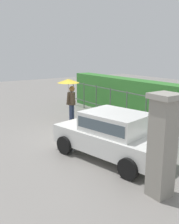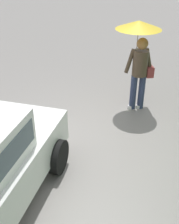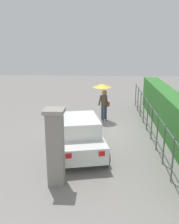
# 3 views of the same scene
# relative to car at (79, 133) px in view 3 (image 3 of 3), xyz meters

# --- Properties ---
(ground_plane) EXTENTS (40.00, 40.00, 0.00)m
(ground_plane) POSITION_rel_car_xyz_m (-2.34, 0.33, -0.80)
(ground_plane) COLOR gray
(car) EXTENTS (3.97, 2.47, 1.48)m
(car) POSITION_rel_car_xyz_m (0.00, 0.00, 0.00)
(car) COLOR white
(car) RESTS_ON ground
(pedestrian) EXTENTS (0.99, 0.99, 2.06)m
(pedestrian) POSITION_rel_car_xyz_m (-4.22, 0.93, 0.71)
(pedestrian) COLOR #2D3856
(pedestrian) RESTS_ON ground
(gate_pillar) EXTENTS (0.60, 0.60, 2.42)m
(gate_pillar) POSITION_rel_car_xyz_m (2.31, -0.49, 0.44)
(gate_pillar) COLOR gray
(gate_pillar) RESTS_ON ground
(fence_section) EXTENTS (10.88, 0.05, 1.50)m
(fence_section) POSITION_rel_car_xyz_m (-2.17, 3.12, 0.02)
(fence_section) COLOR #59605B
(fence_section) RESTS_ON ground
(hedge_row) EXTENTS (11.83, 0.90, 1.90)m
(hedge_row) POSITION_rel_car_xyz_m (-2.17, 4.13, 0.15)
(hedge_row) COLOR #387F33
(hedge_row) RESTS_ON ground
(puddle_near) EXTENTS (0.79, 0.79, 0.00)m
(puddle_near) POSITION_rel_car_xyz_m (-1.53, -0.71, -0.80)
(puddle_near) COLOR #4C545B
(puddle_near) RESTS_ON ground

